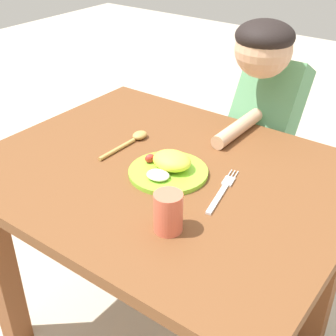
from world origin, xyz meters
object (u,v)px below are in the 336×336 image
object	(u,v)px
drinking_cup	(168,212)
person	(264,140)
spoon	(133,139)
fork	(222,191)
plate	(169,167)

from	to	relation	value
drinking_cup	person	xyz separation A→B (m)	(-0.11, 0.71, -0.15)
spoon	person	distance (m)	0.51
fork	spoon	world-z (taller)	spoon
plate	fork	bearing A→B (deg)	2.89
spoon	drinking_cup	size ratio (longest dim) A/B	2.10
plate	spoon	world-z (taller)	plate
person	spoon	bearing A→B (deg)	62.98
fork	person	bearing A→B (deg)	1.46
person	fork	bearing A→B (deg)	103.75
fork	spoon	xyz separation A→B (m)	(-0.35, 0.07, 0.01)
plate	fork	size ratio (longest dim) A/B	1.01
fork	person	size ratio (longest dim) A/B	0.21
spoon	person	size ratio (longest dim) A/B	0.20
fork	spoon	size ratio (longest dim) A/B	1.06
plate	drinking_cup	distance (m)	0.24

